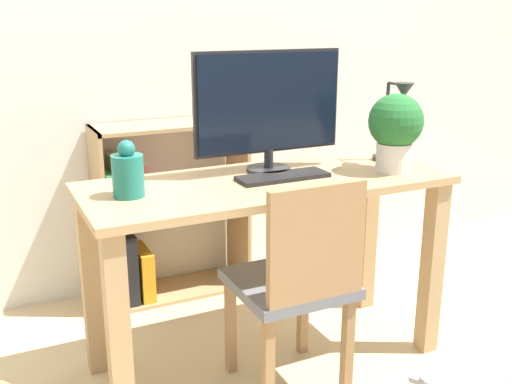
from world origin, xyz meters
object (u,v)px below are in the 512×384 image
Objects in this scene: potted_plant at (395,128)px; chair at (297,280)px; desk_lamp at (396,114)px; vase at (128,173)px; monitor at (269,105)px; bookshelf at (149,223)px; keyboard at (283,177)px.

potted_plant is 0.37× the size of chair.
vase is at bearing -179.78° from desk_lamp.
monitor is 0.73× the size of chair.
potted_plant reaches higher than vase.
potted_plant is 0.35× the size of bookshelf.
vase is 0.92m from bookshelf.
potted_plant is (0.44, -0.21, -0.09)m from monitor.
monitor is 0.67m from chair.
keyboard is at bearing -177.25° from desk_lamp.
potted_plant is 0.71m from chair.
vase is at bearing 177.91° from keyboard.
potted_plant is at bearing -127.89° from desk_lamp.
chair is (-0.50, -0.13, -0.48)m from potted_plant.
bookshelf is (0.26, 0.75, -0.46)m from vase.
chair is (-0.06, -0.35, -0.57)m from monitor.
monitor reaches higher than chair.
bookshelf is at bearing 138.78° from desk_lamp.
desk_lamp reaches higher than bookshelf.
desk_lamp is 0.40× the size of chair.
vase reaches higher than bookshelf.
keyboard is at bearing -2.09° from vase.
keyboard is 0.92m from bookshelf.
keyboard is at bearing -67.56° from bookshelf.
chair is 1.03m from bookshelf.
potted_plant is at bearing -6.28° from vase.
desk_lamp reaches higher than chair.
desk_lamp is 1.10× the size of potted_plant.
desk_lamp is at bearing -10.38° from monitor.
monitor is at bearing 89.78° from keyboard.
potted_plant reaches higher than chair.
keyboard is 0.57m from desk_lamp.
chair is (-0.59, -0.25, -0.51)m from desk_lamp.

